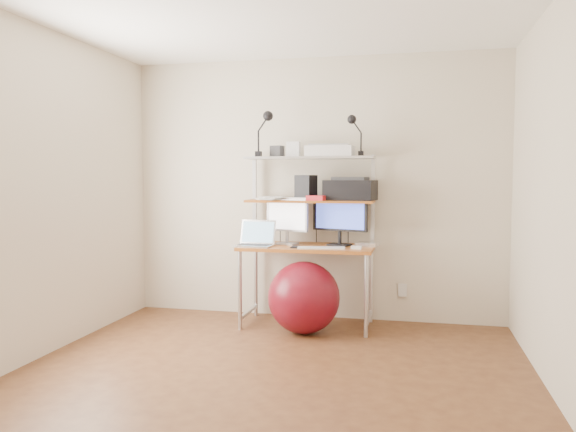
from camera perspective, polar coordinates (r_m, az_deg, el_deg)
name	(u,v)px	position (r m, az deg, el deg)	size (l,w,h in m)	color
room	(266,195)	(3.67, -2.22, 2.19)	(3.60, 3.60, 3.60)	brown
computer_desk	(309,222)	(5.15, 2.10, -0.57)	(1.20, 0.60, 1.57)	#A85820
wall_outlet	(403,290)	(5.43, 11.56, -7.39)	(0.08, 0.01, 0.12)	silver
monitor_silver	(287,217)	(5.20, -0.09, -0.14)	(0.41, 0.19, 0.47)	#AAA9AE
monitor_black	(340,216)	(5.14, 5.29, -0.01)	(0.52, 0.22, 0.53)	black
laptop	(256,240)	(5.10, -3.24, -2.50)	(0.36, 0.30, 0.29)	silver
keyboard	(321,248)	(4.92, 3.38, -3.25)	(0.41, 0.12, 0.01)	silver
mouse	(356,248)	(4.91, 6.97, -3.20)	(0.09, 0.06, 0.03)	silver
mac_mini	(368,244)	(5.13, 8.10, -2.85)	(0.18, 0.18, 0.03)	silver
phone	(295,247)	(4.98, 0.72, -3.16)	(0.07, 0.12, 0.01)	black
printer	(350,189)	(5.19, 6.36, 2.71)	(0.49, 0.37, 0.21)	black
nas_cube	(306,188)	(5.20, 1.84, 2.91)	(0.16, 0.16, 0.23)	black
red_box	(316,198)	(5.10, 2.91, 1.84)	(0.16, 0.11, 0.05)	red
scanner	(330,151)	(5.15, 4.29, 6.65)	(0.43, 0.29, 0.11)	silver
box_white	(293,149)	(5.24, 0.55, 6.79)	(0.12, 0.10, 0.14)	silver
box_grey	(277,151)	(5.31, -1.11, 6.57)	(0.11, 0.11, 0.11)	#313134
clip_lamp_left	(266,123)	(5.24, -2.25, 9.38)	(0.17, 0.09, 0.42)	black
clip_lamp_right	(354,126)	(5.12, 6.69, 9.06)	(0.15, 0.08, 0.37)	black
exercise_ball	(304,297)	(4.94, 1.62, -8.27)	(0.63, 0.63, 0.63)	maroon
paper_stack	(272,198)	(5.29, -1.62, 1.83)	(0.39, 0.42, 0.03)	white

